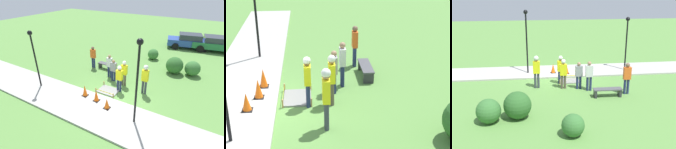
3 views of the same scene
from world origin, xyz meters
The scene contains 14 objects.
ground_plane centered at (0.00, 0.00, 0.00)m, with size 60.00×60.00×0.00m, color #5B8E42.
sidewalk centered at (0.00, -1.36, 0.05)m, with size 28.00×2.72×0.10m.
wet_concrete_patch centered at (-0.64, 0.68, 0.04)m, with size 1.31×1.00×0.30m.
traffic_cone_near_patch centered at (-1.52, -0.56, 0.45)m, with size 0.34×0.34×0.70m.
traffic_cone_far_patch centered at (-0.64, -0.64, 0.44)m, with size 0.34×0.34×0.68m.
traffic_cone_sidewalk_edge centered at (0.24, -0.91, 0.40)m, with size 0.34×0.34×0.61m.
park_bench centered at (-2.36, 3.38, 0.33)m, with size 1.55×0.44×0.47m.
worker_supervisor centered at (-0.07, 1.06, 1.04)m, with size 0.40×0.25×1.75m.
worker_assistant centered at (1.39, 1.58, 1.18)m, with size 0.40×0.28×1.94m.
worker_trainee centered at (-0.14, 1.85, 1.05)m, with size 0.40×0.25×1.76m.
bystander_in_orange_shirt centered at (-3.49, 3.09, 1.01)m, with size 0.40×0.23×1.78m.
bystander_in_gray_shirt centered at (-1.55, 2.36, 0.98)m, with size 0.40×0.23×1.73m.
bystander_in_white_shirt centered at (-1.02, 2.00, 0.90)m, with size 0.40×0.22×1.60m.
lamppost_far centered at (-4.79, -1.09, 2.50)m, with size 0.28×0.28×3.63m.
Camera 2 is at (10.15, 1.10, 5.55)m, focal length 55.00 mm.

